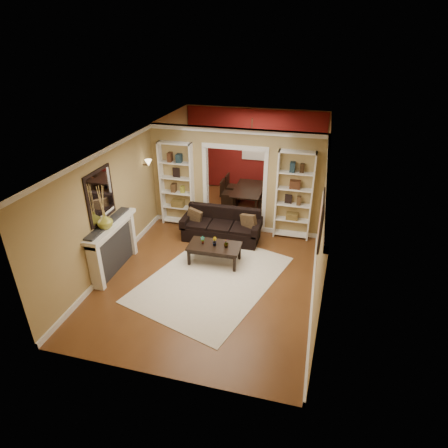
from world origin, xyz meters
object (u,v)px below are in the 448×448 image
(coffee_table, at_px, (214,254))
(bookshelf_right, at_px, (294,196))
(sofa, at_px, (221,225))
(bookshelf_left, at_px, (177,184))
(fireplace, at_px, (114,247))
(dining_table, at_px, (249,197))

(coffee_table, distance_m, bookshelf_right, 2.50)
(coffee_table, bearing_deg, sofa, 95.57)
(bookshelf_left, bearing_deg, sofa, -22.79)
(sofa, xyz_separation_m, bookshelf_left, (-1.38, 0.58, 0.76))
(sofa, height_order, fireplace, fireplace)
(bookshelf_left, bearing_deg, coffee_table, -48.23)
(sofa, distance_m, dining_table, 2.28)
(fireplace, bearing_deg, bookshelf_right, 34.80)
(bookshelf_left, xyz_separation_m, dining_table, (1.67, 1.67, -0.88))
(coffee_table, bearing_deg, bookshelf_right, 45.69)
(bookshelf_left, height_order, bookshelf_right, same)
(sofa, bearing_deg, bookshelf_right, 18.64)
(bookshelf_left, height_order, dining_table, bookshelf_left)
(coffee_table, relative_size, dining_table, 0.77)
(bookshelf_left, bearing_deg, dining_table, 45.00)
(fireplace, distance_m, dining_table, 4.76)
(dining_table, bearing_deg, fireplace, 152.23)
(fireplace, bearing_deg, dining_table, 62.23)
(bookshelf_left, relative_size, fireplace, 1.35)
(coffee_table, bearing_deg, dining_table, 86.21)
(coffee_table, xyz_separation_m, bookshelf_left, (-1.51, 1.69, 0.92))
(bookshelf_left, xyz_separation_m, fireplace, (-0.54, -2.53, -0.57))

